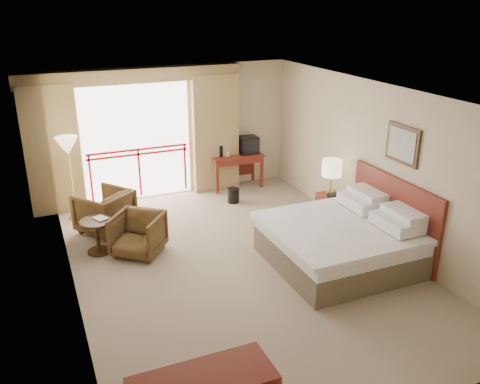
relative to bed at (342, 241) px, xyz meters
name	(u,v)px	position (x,y,z in m)	size (l,w,h in m)	color
floor	(240,263)	(-1.50, 0.60, -0.38)	(7.00, 7.00, 0.00)	gray
ceiling	(240,94)	(-1.50, 0.60, 2.32)	(7.00, 7.00, 0.00)	white
wall_back	(174,131)	(-1.50, 4.10, 0.97)	(5.00, 5.00, 0.00)	beige
wall_front	(391,307)	(-1.50, -2.90, 0.97)	(5.00, 5.00, 0.00)	beige
wall_left	(66,210)	(-4.00, 0.60, 0.97)	(7.00, 7.00, 0.00)	beige
wall_right	(377,164)	(1.00, 0.60, 0.97)	(7.00, 7.00, 0.00)	beige
balcony_door	(137,142)	(-2.30, 4.08, 0.82)	(2.40, 2.40, 0.00)	white
balcony_railing	(139,161)	(-2.30, 4.06, 0.44)	(2.09, 0.03, 1.02)	#B60F12
curtain_left	(52,151)	(-3.95, 3.95, 0.87)	(1.00, 0.26, 2.50)	#967A4A
curtain_right	(215,133)	(-0.65, 3.95, 0.87)	(1.00, 0.26, 2.50)	#967A4A
valance	(133,76)	(-2.30, 3.98, 2.17)	(4.40, 0.22, 0.28)	#967A4A
hvac_vent	(232,79)	(-0.20, 4.07, 1.97)	(0.50, 0.04, 0.50)	silver
bed	(342,241)	(0.00, 0.00, 0.00)	(2.13, 2.06, 0.97)	brown
headboard	(393,216)	(0.96, 0.00, 0.27)	(0.06, 2.10, 1.30)	#5F1912
framed_art	(402,144)	(0.97, 0.00, 1.47)	(0.04, 0.72, 0.60)	black
nightstand	(331,210)	(0.64, 1.32, -0.08)	(0.41, 0.49, 0.58)	#5F1912
table_lamp	(332,169)	(0.64, 1.37, 0.70)	(0.36, 0.36, 0.64)	tan
phone	(334,196)	(0.59, 1.17, 0.25)	(0.20, 0.15, 0.09)	black
desk	(235,161)	(-0.21, 3.91, 0.21)	(1.15, 0.56, 0.75)	#5F1912
tv	(248,145)	(0.09, 3.86, 0.56)	(0.42, 0.33, 0.38)	black
coffee_maker	(220,151)	(-0.56, 3.86, 0.50)	(0.12, 0.12, 0.25)	black
cup	(228,154)	(-0.41, 3.81, 0.42)	(0.07, 0.07, 0.10)	white
wastebasket	(233,195)	(-0.60, 3.03, -0.23)	(0.24, 0.24, 0.30)	black
armchair_far	(107,231)	(-3.25, 2.67, -0.38)	(0.83, 0.85, 0.77)	#432E17
armchair_near	(140,253)	(-2.89, 1.57, -0.38)	(0.75, 0.77, 0.70)	#432E17
side_table	(97,231)	(-3.50, 1.87, 0.02)	(0.53, 0.53, 0.57)	black
book	(96,220)	(-3.50, 1.87, 0.20)	(0.18, 0.24, 0.02)	white
floor_lamp	(67,149)	(-3.70, 3.48, 1.00)	(0.41, 0.41, 1.60)	tan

